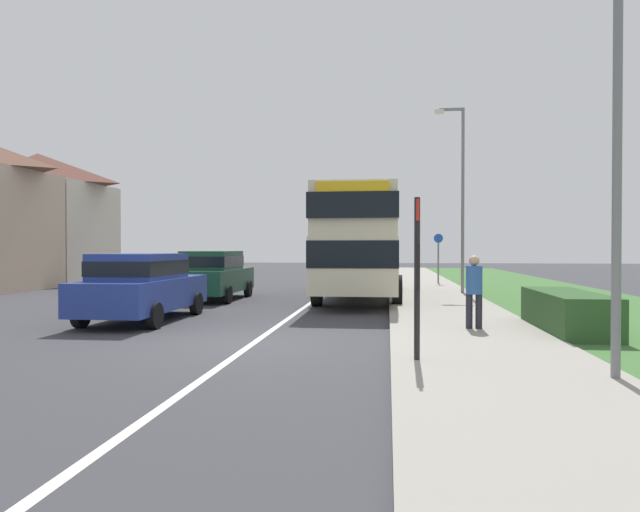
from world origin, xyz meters
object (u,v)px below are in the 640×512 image
object	(u,v)px
parked_car_blue	(142,284)
cycle_route_sign	(438,256)
bus_stop_sign	(417,267)
double_decker_bus	(361,239)
street_lamp_mid	(460,188)
pedestrian_at_stop	(474,288)
street_lamp_near	(609,81)
parked_car_dark_green	(214,273)

from	to	relation	value
parked_car_blue	cycle_route_sign	xyz separation A→B (m)	(8.52, 14.53, 0.50)
bus_stop_sign	cycle_route_sign	xyz separation A→B (m)	(1.98, 19.29, -0.11)
double_decker_bus	parked_car_blue	xyz separation A→B (m)	(-5.13, -6.98, -1.21)
cycle_route_sign	street_lamp_mid	size ratio (longest dim) A/B	0.35
double_decker_bus	pedestrian_at_stop	xyz separation A→B (m)	(2.78, -8.20, -1.17)
bus_stop_sign	street_lamp_near	xyz separation A→B (m)	(2.42, -0.95, 2.47)
parked_car_blue	pedestrian_at_stop	distance (m)	8.00
parked_car_blue	parked_car_dark_green	size ratio (longest dim) A/B	1.01
double_decker_bus	cycle_route_sign	distance (m)	8.31
street_lamp_near	cycle_route_sign	bearing A→B (deg)	91.24
parked_car_blue	parked_car_dark_green	world-z (taller)	parked_car_dark_green
cycle_route_sign	parked_car_dark_green	bearing A→B (deg)	-134.48
parked_car_blue	cycle_route_sign	distance (m)	16.85
street_lamp_near	bus_stop_sign	bearing A→B (deg)	158.67
street_lamp_near	street_lamp_mid	size ratio (longest dim) A/B	0.97
pedestrian_at_stop	bus_stop_sign	xyz separation A→B (m)	(-1.37, -3.54, 0.56)
double_decker_bus	pedestrian_at_stop	bearing A→B (deg)	-71.29
pedestrian_at_stop	cycle_route_sign	distance (m)	15.77
cycle_route_sign	street_lamp_near	bearing A→B (deg)	-88.76
parked_car_blue	cycle_route_sign	world-z (taller)	cycle_route_sign
cycle_route_sign	street_lamp_mid	xyz separation A→B (m)	(0.31, -5.81, 2.71)
bus_stop_sign	double_decker_bus	bearing A→B (deg)	96.84
street_lamp_mid	parked_car_dark_green	bearing A→B (deg)	-162.03
double_decker_bus	street_lamp_near	size ratio (longest dim) A/B	1.49
parked_car_dark_green	bus_stop_sign	distance (m)	12.48
bus_stop_sign	pedestrian_at_stop	bearing A→B (deg)	68.81
double_decker_bus	street_lamp_mid	bearing A→B (deg)	25.23
double_decker_bus	street_lamp_near	distance (m)	13.38
cycle_route_sign	pedestrian_at_stop	bearing A→B (deg)	-92.22
bus_stop_sign	street_lamp_near	size ratio (longest dim) A/B	0.38
double_decker_bus	street_lamp_mid	world-z (taller)	street_lamp_mid
cycle_route_sign	street_lamp_near	world-z (taller)	street_lamp_near
pedestrian_at_stop	bus_stop_sign	distance (m)	3.83
street_lamp_near	street_lamp_mid	distance (m)	14.43
parked_car_dark_green	pedestrian_at_stop	world-z (taller)	parked_car_dark_green
parked_car_dark_green	street_lamp_near	distance (m)	14.95
parked_car_blue	pedestrian_at_stop	world-z (taller)	parked_car_blue
bus_stop_sign	street_lamp_mid	distance (m)	13.92
parked_car_blue	bus_stop_sign	size ratio (longest dim) A/B	1.74
pedestrian_at_stop	street_lamp_mid	bearing A→B (deg)	84.73
street_lamp_near	street_lamp_mid	world-z (taller)	street_lamp_mid
double_decker_bus	pedestrian_at_stop	distance (m)	8.74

